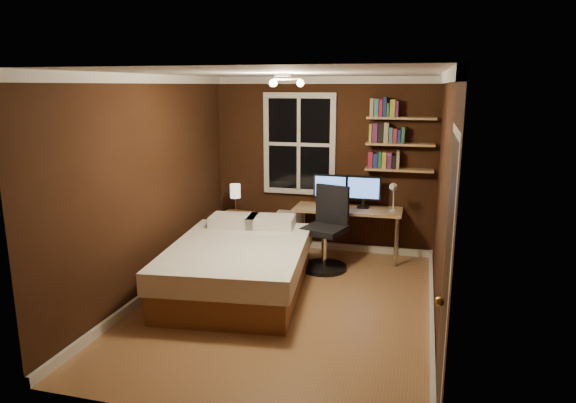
% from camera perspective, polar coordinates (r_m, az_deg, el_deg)
% --- Properties ---
extents(floor, '(4.20, 4.20, 0.00)m').
position_cam_1_polar(floor, '(5.82, -0.30, -11.35)').
color(floor, olive).
rests_on(floor, ground).
extents(wall_back, '(3.20, 0.04, 2.50)m').
position_cam_1_polar(wall_back, '(7.44, 3.94, 4.03)').
color(wall_back, black).
rests_on(wall_back, ground).
extents(wall_left, '(0.04, 4.20, 2.50)m').
position_cam_1_polar(wall_left, '(6.04, -15.13, 1.56)').
color(wall_left, black).
rests_on(wall_left, ground).
extents(wall_right, '(0.04, 4.20, 2.50)m').
position_cam_1_polar(wall_right, '(5.25, 16.78, -0.19)').
color(wall_right, black).
rests_on(wall_right, ground).
extents(ceiling, '(3.20, 4.20, 0.02)m').
position_cam_1_polar(ceiling, '(5.31, -0.34, 14.09)').
color(ceiling, white).
rests_on(ceiling, wall_back).
extents(window, '(1.06, 0.06, 1.46)m').
position_cam_1_polar(window, '(7.44, 1.26, 6.39)').
color(window, silver).
rests_on(window, wall_back).
extents(door, '(0.03, 0.82, 2.05)m').
position_cam_1_polar(door, '(3.83, 17.02, -8.54)').
color(door, black).
rests_on(door, ground).
extents(door_knob, '(0.06, 0.06, 0.06)m').
position_cam_1_polar(door_knob, '(3.56, 16.49, -10.61)').
color(door_knob, gold).
rests_on(door_knob, door).
extents(ceiling_fixture, '(0.44, 0.44, 0.18)m').
position_cam_1_polar(ceiling_fixture, '(5.21, -0.63, 13.01)').
color(ceiling_fixture, beige).
rests_on(ceiling_fixture, ceiling).
extents(bookshelf_lower, '(0.92, 0.22, 0.03)m').
position_cam_1_polar(bookshelf_lower, '(7.20, 12.23, 3.47)').
color(bookshelf_lower, '#A47B4F').
rests_on(bookshelf_lower, wall_back).
extents(books_row_lower, '(0.42, 0.16, 0.23)m').
position_cam_1_polar(books_row_lower, '(7.18, 12.28, 4.50)').
color(books_row_lower, maroon).
rests_on(books_row_lower, bookshelf_lower).
extents(bookshelf_middle, '(0.92, 0.22, 0.03)m').
position_cam_1_polar(bookshelf_middle, '(7.15, 12.36, 6.24)').
color(bookshelf_middle, '#A47B4F').
rests_on(bookshelf_middle, wall_back).
extents(books_row_middle, '(0.48, 0.16, 0.23)m').
position_cam_1_polar(books_row_middle, '(7.14, 12.41, 7.28)').
color(books_row_middle, navy).
rests_on(books_row_middle, bookshelf_middle).
extents(bookshelf_upper, '(0.92, 0.22, 0.03)m').
position_cam_1_polar(bookshelf_upper, '(7.12, 12.50, 9.04)').
color(bookshelf_upper, '#A47B4F').
rests_on(bookshelf_upper, wall_back).
extents(books_row_upper, '(0.42, 0.16, 0.23)m').
position_cam_1_polar(books_row_upper, '(7.12, 12.55, 10.08)').
color(books_row_upper, '#265935').
rests_on(books_row_upper, bookshelf_upper).
extents(bed, '(1.75, 2.27, 0.72)m').
position_cam_1_polar(bed, '(6.10, -5.49, -7.13)').
color(bed, brown).
rests_on(bed, ground).
extents(nightstand, '(0.48, 0.48, 0.55)m').
position_cam_1_polar(nightstand, '(7.63, -5.78, -3.31)').
color(nightstand, brown).
rests_on(nightstand, ground).
extents(bedside_lamp, '(0.15, 0.15, 0.44)m').
position_cam_1_polar(bedside_lamp, '(7.51, -5.86, 0.29)').
color(bedside_lamp, beige).
rests_on(bedside_lamp, nightstand).
extents(radiator, '(0.37, 0.13, 0.56)m').
position_cam_1_polar(radiator, '(7.65, 0.21, -3.13)').
color(radiator, beige).
rests_on(radiator, ground).
extents(desk, '(1.49, 0.56, 0.71)m').
position_cam_1_polar(desk, '(7.20, 6.66, -1.22)').
color(desk, '#A47B4F').
rests_on(desk, ground).
extents(monitor_left, '(0.48, 0.12, 0.45)m').
position_cam_1_polar(monitor_left, '(7.25, 4.73, 1.24)').
color(monitor_left, black).
rests_on(monitor_left, desk).
extents(monitor_right, '(0.48, 0.12, 0.45)m').
position_cam_1_polar(monitor_right, '(7.19, 8.38, 1.04)').
color(monitor_right, black).
rests_on(monitor_right, desk).
extents(desk_lamp, '(0.14, 0.32, 0.44)m').
position_cam_1_polar(desk_lamp, '(6.97, 11.61, 0.51)').
color(desk_lamp, silver).
rests_on(desk_lamp, desk).
extents(office_chair, '(0.61, 0.61, 1.10)m').
position_cam_1_polar(office_chair, '(6.78, 4.27, -3.96)').
color(office_chair, black).
rests_on(office_chair, ground).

